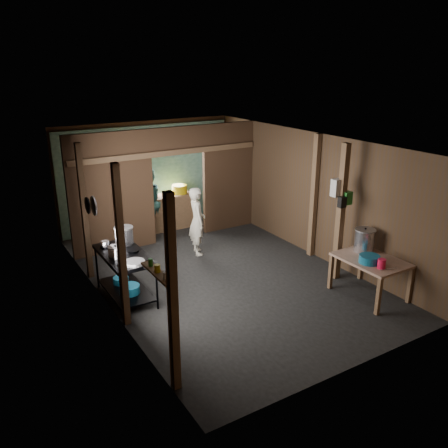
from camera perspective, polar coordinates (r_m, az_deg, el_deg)
floor at (r=9.22m, az=-0.65°, el=-6.11°), size 4.50×7.00×0.00m
ceiling at (r=8.43m, az=-0.72°, el=10.05°), size 4.50×7.00×0.00m
wall_back at (r=11.78m, az=-9.44°, el=6.03°), size 4.50×0.00×2.60m
wall_front at (r=6.20m, az=16.17°, el=-6.92°), size 4.50×0.00×2.60m
wall_left at (r=7.89m, az=-14.88°, el=-1.03°), size 0.00×7.00×2.60m
wall_right at (r=10.02m, az=10.48°, el=3.62°), size 0.00×7.00×2.60m
partition_left at (r=10.16m, az=-13.57°, el=3.62°), size 1.85×0.10×2.60m
partition_right at (r=11.33m, az=0.50°, el=5.78°), size 1.35×0.10×2.60m
partition_header at (r=10.51m, az=-5.73°, el=10.17°), size 1.30×0.10×0.60m
turquoise_panel at (r=11.73m, az=-9.32°, el=5.74°), size 4.40×0.06×2.50m
back_counter at (r=11.63m, az=-6.81°, el=1.52°), size 1.20×0.50×0.85m
wall_clock at (r=11.66m, az=-8.27°, el=8.98°), size 0.20×0.03×0.20m
post_left_a at (r=5.67m, az=-6.32°, el=-8.81°), size 0.10×0.12×2.60m
post_left_b at (r=7.20m, az=-12.46°, el=-2.85°), size 0.10×0.12×2.60m
post_left_c at (r=9.01m, az=-16.71°, el=1.33°), size 0.10×0.12×2.60m
post_right at (r=9.83m, az=10.94°, el=3.29°), size 0.10×0.12×2.60m
post_free at (r=8.86m, az=14.07°, el=1.27°), size 0.12×0.12×2.60m
cross_beam at (r=10.41m, az=-6.81°, el=8.64°), size 4.40×0.12×0.12m
pan_lid_big at (r=8.16m, az=-15.65°, el=2.16°), size 0.03×0.34×0.34m
pan_lid_small at (r=8.56m, az=-16.35°, el=2.19°), size 0.03×0.30×0.30m
wall_shelf at (r=6.04m, az=-8.13°, el=-5.95°), size 0.14×0.80×0.03m
jar_white at (r=5.81m, az=-7.17°, el=-6.29°), size 0.07×0.07×0.10m
jar_yellow at (r=6.02m, az=-8.16°, el=-5.39°), size 0.08×0.08×0.10m
jar_green at (r=6.20m, az=-8.98°, el=-4.65°), size 0.06×0.06×0.10m
bag_white at (r=8.74m, az=13.72°, el=4.35°), size 0.22×0.15×0.32m
bag_green at (r=8.78m, az=14.82°, el=3.09°), size 0.16×0.12×0.24m
bag_black at (r=8.68m, az=14.24°, el=2.62°), size 0.14×0.10×0.20m
gas_range at (r=8.34m, az=-11.96°, el=-6.21°), size 0.73×1.43×0.84m
prep_table at (r=8.66m, az=17.35°, el=-6.22°), size 0.87×1.19×0.70m
stove_pot_large at (r=8.54m, az=-12.11°, el=-1.44°), size 0.36×0.36×0.34m
stove_pot_med at (r=8.01m, az=-13.12°, el=-3.42°), size 0.31×0.31×0.22m
stove_saucepan at (r=8.54m, az=-14.36°, el=-2.36°), size 0.20×0.20×0.10m
frying_pan at (r=7.71m, az=-10.88°, el=-4.65°), size 0.47×0.62×0.08m
blue_tub_front at (r=8.28m, az=-11.46°, el=-7.83°), size 0.35×0.35×0.14m
blue_tub_back at (r=8.67m, az=-12.49°, el=-6.73°), size 0.28×0.28×0.11m
stock_pot at (r=8.75m, az=16.78°, el=-1.97°), size 0.41×0.41×0.44m
wash_basin at (r=8.33m, az=17.35°, el=-4.12°), size 0.42×0.42×0.13m
pink_bucket at (r=8.16m, az=18.72°, el=-4.63°), size 0.15×0.15×0.16m
knife at (r=8.20m, az=19.49°, el=-5.20°), size 0.30×0.13×0.01m
yellow_tub at (r=11.61m, az=-5.47°, el=4.26°), size 0.38×0.38×0.21m
red_cup at (r=11.37m, az=-8.38°, el=3.64°), size 0.12×0.12×0.14m
cook at (r=9.93m, az=-3.31°, el=0.35°), size 0.48×0.61×1.47m
worker_back at (r=11.26m, az=-9.27°, el=2.73°), size 0.92×0.81×1.58m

